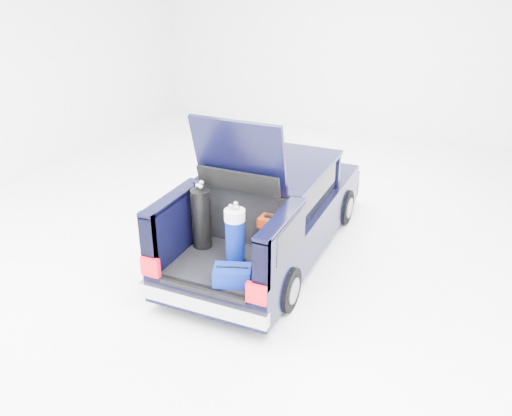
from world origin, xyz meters
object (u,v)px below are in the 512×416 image
at_px(blue_duffel, 232,275).
at_px(red_suitcase, 272,238).
at_px(black_golf_bag, 201,218).
at_px(blue_golf_bag, 235,237).
at_px(car, 272,210).

bearing_deg(blue_duffel, red_suitcase, 56.63).
relative_size(black_golf_bag, blue_golf_bag, 1.07).
height_order(black_golf_bag, blue_golf_bag, black_golf_bag).
xyz_separation_m(black_golf_bag, blue_duffel, (0.80, -0.67, -0.33)).
relative_size(blue_golf_bag, blue_duffel, 1.67).
distance_m(red_suitcase, blue_golf_bag, 0.55).
relative_size(car, black_golf_bag, 4.80).
distance_m(car, blue_golf_bag, 1.63).
xyz_separation_m(red_suitcase, blue_golf_bag, (-0.36, -0.40, 0.13)).
relative_size(car, blue_golf_bag, 5.14).
distance_m(black_golf_bag, blue_golf_bag, 0.69).
bearing_deg(red_suitcase, blue_golf_bag, -130.35).
relative_size(red_suitcase, blue_duffel, 1.12).
bearing_deg(black_golf_bag, blue_duffel, -64.48).
bearing_deg(car, blue_duffel, -81.58).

